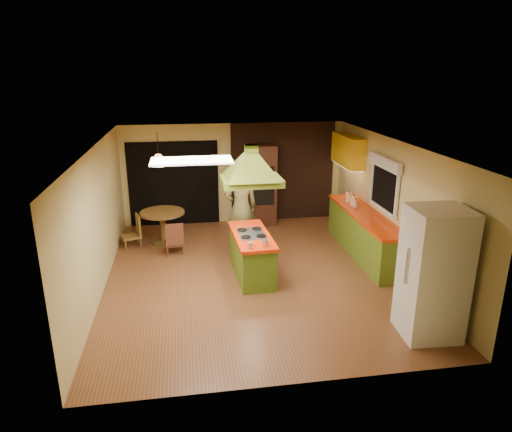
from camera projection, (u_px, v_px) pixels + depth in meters
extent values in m
plane|color=brown|center=(253.00, 274.00, 8.79)|extent=(6.50, 6.50, 0.00)
plane|color=beige|center=(234.00, 174.00, 11.45)|extent=(5.50, 0.00, 5.50)
plane|color=beige|center=(295.00, 295.00, 5.35)|extent=(5.50, 0.00, 5.50)
plane|color=beige|center=(98.00, 220.00, 7.99)|extent=(0.00, 6.50, 6.50)
plane|color=beige|center=(394.00, 206.00, 8.81)|extent=(0.00, 6.50, 6.50)
plane|color=silver|center=(253.00, 145.00, 8.01)|extent=(6.50, 6.50, 0.00)
cube|color=#381E14|center=(283.00, 172.00, 11.62)|extent=(2.64, 0.03, 2.50)
cube|color=black|center=(174.00, 184.00, 11.27)|extent=(2.20, 0.03, 2.10)
cube|color=olive|center=(364.00, 235.00, 9.58)|extent=(0.58, 3.00, 0.86)
cube|color=#E53807|center=(366.00, 215.00, 9.44)|extent=(0.62, 3.05, 0.06)
cube|color=yellow|center=(348.00, 150.00, 10.63)|extent=(0.34, 1.40, 0.70)
cube|color=black|center=(385.00, 186.00, 9.08)|extent=(0.03, 1.16, 0.96)
cube|color=white|center=(385.00, 162.00, 8.93)|extent=(0.10, 1.35, 0.22)
cube|color=white|center=(192.00, 161.00, 6.73)|extent=(1.20, 0.60, 0.03)
cube|color=#567B1E|center=(252.00, 256.00, 8.64)|extent=(0.68, 1.61, 0.77)
cube|color=#F73108|center=(252.00, 236.00, 8.51)|extent=(0.74, 1.68, 0.06)
cube|color=silver|center=(252.00, 234.00, 8.50)|extent=(0.51, 0.72, 0.02)
cube|color=olive|center=(251.00, 181.00, 8.19)|extent=(1.08, 0.79, 0.13)
pyramid|color=olive|center=(251.00, 153.00, 8.03)|extent=(1.08, 0.79, 0.45)
cube|color=olive|center=(251.00, 149.00, 8.01)|extent=(0.22, 0.22, 0.14)
imported|color=brown|center=(241.00, 208.00, 9.55)|extent=(0.81, 0.61, 1.99)
cube|color=white|center=(433.00, 274.00, 6.54)|extent=(0.84, 0.80, 1.95)
cube|color=#4D2618|center=(262.00, 185.00, 11.34)|extent=(0.68, 0.60, 2.00)
cube|color=black|center=(264.00, 176.00, 10.97)|extent=(0.52, 0.04, 0.45)
cube|color=black|center=(264.00, 196.00, 11.12)|extent=(0.52, 0.04, 0.45)
cylinder|color=brown|center=(162.00, 213.00, 10.14)|extent=(0.99, 0.99, 0.05)
cylinder|color=brown|center=(163.00, 227.00, 10.25)|extent=(0.14, 0.14, 0.69)
cylinder|color=brown|center=(164.00, 242.00, 10.36)|extent=(0.55, 0.55, 0.05)
cone|color=#FF9E3F|center=(159.00, 160.00, 9.77)|extent=(0.45, 0.45, 0.24)
cylinder|color=#FDEDCB|center=(349.00, 197.00, 10.22)|extent=(0.18, 0.18, 0.21)
cylinder|color=#FFF1CD|center=(354.00, 201.00, 9.93)|extent=(0.16, 0.16, 0.21)
cylinder|color=beige|center=(356.00, 203.00, 9.84)|extent=(0.12, 0.12, 0.16)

